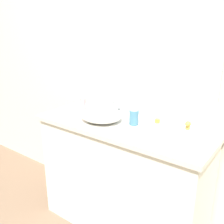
{
  "coord_description": "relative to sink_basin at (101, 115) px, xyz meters",
  "views": [
    {
      "loc": [
        0.98,
        -1.04,
        1.61
      ],
      "look_at": [
        -0.08,
        0.41,
        0.99
      ],
      "focal_mm": 41.93,
      "sensor_mm": 36.0,
      "label": 1
    }
  ],
  "objects": [
    {
      "name": "spray_can",
      "position": [
        0.48,
        -0.05,
        0.01
      ],
      "size": [
        0.05,
        0.05,
        0.13
      ],
      "color": "#C3B1C8",
      "rests_on": "vanity_counter"
    },
    {
      "name": "vanity_counter",
      "position": [
        0.17,
        0.04,
        -0.5
      ],
      "size": [
        1.32,
        0.51,
        0.91
      ],
      "color": "white",
      "rests_on": "ground"
    },
    {
      "name": "bathroom_wall_rear",
      "position": [
        0.16,
        0.33,
        0.34
      ],
      "size": [
        6.0,
        0.06,
        2.6
      ],
      "primitive_type": "cube",
      "color": "silver",
      "rests_on": "ground"
    },
    {
      "name": "faucet",
      "position": [
        0.0,
        0.17,
        0.05
      ],
      "size": [
        0.03,
        0.11,
        0.17
      ],
      "color": "silver",
      "rests_on": "vanity_counter"
    },
    {
      "name": "sink_basin",
      "position": [
        0.0,
        0.0,
        0.0
      ],
      "size": [
        0.32,
        0.3,
        0.09
      ],
      "primitive_type": "ellipsoid",
      "color": "silver",
      "rests_on": "vanity_counter"
    },
    {
      "name": "lotion_bottle",
      "position": [
        0.24,
        0.07,
        0.01
      ],
      "size": [
        0.07,
        0.07,
        0.13
      ],
      "color": "teal",
      "rests_on": "vanity_counter"
    },
    {
      "name": "perfume_bottle",
      "position": [
        -0.26,
        0.09,
        0.02
      ],
      "size": [
        0.05,
        0.05,
        0.13
      ],
      "color": "#D69AA2",
      "rests_on": "vanity_counter"
    },
    {
      "name": "wall_mirror_panel",
      "position": [
        0.17,
        0.29,
        0.44
      ],
      "size": [
        1.15,
        0.01,
        0.97
      ],
      "primitive_type": "cube",
      "color": "#B2BCC6",
      "rests_on": "vanity_counter"
    },
    {
      "name": "soap_dispenser",
      "position": [
        0.67,
        -0.02,
        0.01
      ],
      "size": [
        0.06,
        0.06,
        0.15
      ],
      "color": "silver",
      "rests_on": "vanity_counter"
    }
  ]
}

